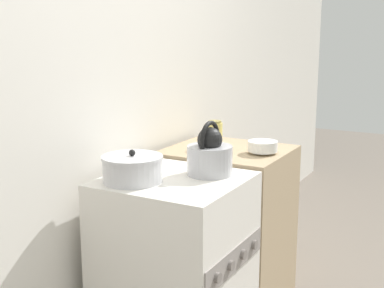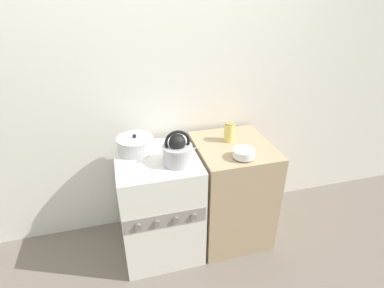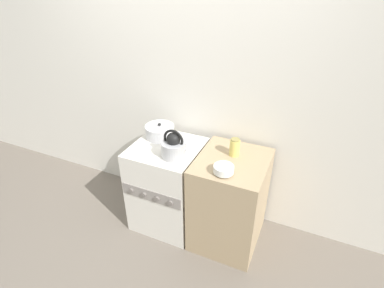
{
  "view_description": "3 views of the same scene",
  "coord_description": "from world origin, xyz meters",
  "px_view_note": "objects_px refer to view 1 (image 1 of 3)",
  "views": [
    {
      "loc": [
        -1.94,
        -0.87,
        1.48
      ],
      "look_at": [
        0.19,
        0.31,
        0.95
      ],
      "focal_mm": 50.0,
      "sensor_mm": 36.0,
      "label": 1
    },
    {
      "loc": [
        -0.23,
        -1.53,
        1.91
      ],
      "look_at": [
        0.26,
        0.31,
        0.9
      ],
      "focal_mm": 28.0,
      "sensor_mm": 36.0,
      "label": 2
    },
    {
      "loc": [
        1.1,
        -1.63,
        2.18
      ],
      "look_at": [
        0.23,
        0.33,
        0.9
      ],
      "focal_mm": 28.0,
      "sensor_mm": 36.0,
      "label": 3
    }
  ],
  "objects_px": {
    "storage_jar": "(215,135)",
    "enamel_bowl": "(263,146)",
    "kettle": "(210,155)",
    "stove": "(175,267)",
    "cooking_pot": "(132,169)"
  },
  "relations": [
    {
      "from": "kettle",
      "to": "storage_jar",
      "type": "height_order",
      "value": "kettle"
    },
    {
      "from": "stove",
      "to": "cooking_pot",
      "type": "bearing_deg",
      "value": 134.94
    },
    {
      "from": "stove",
      "to": "cooking_pot",
      "type": "height_order",
      "value": "cooking_pot"
    },
    {
      "from": "cooking_pot",
      "to": "enamel_bowl",
      "type": "relative_size",
      "value": 1.73
    },
    {
      "from": "kettle",
      "to": "enamel_bowl",
      "type": "xyz_separation_m",
      "value": [
        0.45,
        -0.08,
        -0.04
      ]
    },
    {
      "from": "enamel_bowl",
      "to": "stove",
      "type": "bearing_deg",
      "value": 162.69
    },
    {
      "from": "kettle",
      "to": "stove",
      "type": "bearing_deg",
      "value": 141.58
    },
    {
      "from": "storage_jar",
      "to": "enamel_bowl",
      "type": "bearing_deg",
      "value": -89.52
    },
    {
      "from": "storage_jar",
      "to": "cooking_pot",
      "type": "bearing_deg",
      "value": 176.92
    },
    {
      "from": "cooking_pot",
      "to": "enamel_bowl",
      "type": "height_order",
      "value": "cooking_pot"
    },
    {
      "from": "stove",
      "to": "kettle",
      "type": "height_order",
      "value": "kettle"
    },
    {
      "from": "cooking_pot",
      "to": "enamel_bowl",
      "type": "xyz_separation_m",
      "value": [
        0.71,
        -0.31,
        -0.01
      ]
    },
    {
      "from": "kettle",
      "to": "cooking_pot",
      "type": "height_order",
      "value": "kettle"
    },
    {
      "from": "enamel_bowl",
      "to": "kettle",
      "type": "bearing_deg",
      "value": 170.43
    },
    {
      "from": "stove",
      "to": "storage_jar",
      "type": "height_order",
      "value": "storage_jar"
    }
  ]
}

